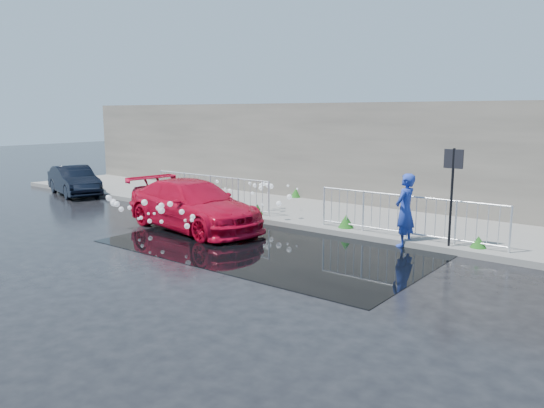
{
  "coord_description": "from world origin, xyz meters",
  "views": [
    {
      "loc": [
        8.45,
        -9.25,
        3.33
      ],
      "look_at": [
        0.22,
        1.31,
        1.0
      ],
      "focal_mm": 35.0,
      "sensor_mm": 36.0,
      "label": 1
    }
  ],
  "objects_px": {
    "red_car": "(193,205)",
    "dark_car": "(74,181)",
    "person": "(405,210)",
    "sign_post": "(452,181)"
  },
  "relations": [
    {
      "from": "red_car",
      "to": "dark_car",
      "type": "bearing_deg",
      "value": 88.32
    },
    {
      "from": "dark_car",
      "to": "person",
      "type": "bearing_deg",
      "value": -71.73
    },
    {
      "from": "dark_car",
      "to": "sign_post",
      "type": "bearing_deg",
      "value": -71.47
    },
    {
      "from": "sign_post",
      "to": "person",
      "type": "distance_m",
      "value": 1.37
    },
    {
      "from": "red_car",
      "to": "dark_car",
      "type": "height_order",
      "value": "red_car"
    },
    {
      "from": "red_car",
      "to": "dark_car",
      "type": "relative_size",
      "value": 1.34
    },
    {
      "from": "dark_car",
      "to": "person",
      "type": "xyz_separation_m",
      "value": [
        14.06,
        0.4,
        0.33
      ]
    },
    {
      "from": "red_car",
      "to": "person",
      "type": "xyz_separation_m",
      "value": [
        5.63,
        1.84,
        0.22
      ]
    },
    {
      "from": "red_car",
      "to": "dark_car",
      "type": "distance_m",
      "value": 8.56
    },
    {
      "from": "person",
      "to": "sign_post",
      "type": "bearing_deg",
      "value": 98.49
    }
  ]
}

